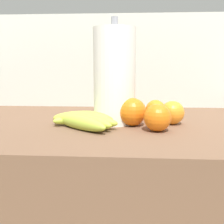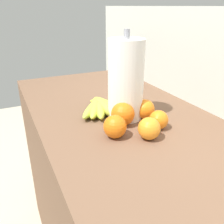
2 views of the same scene
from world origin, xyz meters
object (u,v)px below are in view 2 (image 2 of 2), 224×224
orange_back_left (149,129)px  paper_towel_roll (126,80)px  orange_front (123,114)px  orange_far_right (159,120)px  banana_bunch (102,106)px  orange_right (145,109)px  orange_back_right (115,127)px

orange_back_left → paper_towel_roll: 0.20m
orange_back_left → orange_front: 0.12m
orange_far_right → banana_bunch: bearing=-152.5°
orange_back_left → paper_towel_roll: paper_towel_roll is taller
orange_right → orange_far_right: (0.09, -0.00, -0.00)m
banana_bunch → orange_right: orange_right is taller
orange_back_right → orange_front: bearing=136.9°
orange_back_right → orange_front: size_ratio=0.90×
orange_back_right → paper_towel_roll: (-0.12, 0.10, 0.10)m
paper_towel_roll → orange_right: bearing=56.5°
orange_front → paper_towel_roll: size_ratio=0.26×
orange_front → paper_towel_roll: (-0.05, 0.04, 0.10)m
orange_right → orange_back_left: bearing=-27.2°
orange_back_right → paper_towel_roll: paper_towel_roll is taller
orange_back_right → paper_towel_roll: bearing=140.2°
banana_bunch → orange_back_left: size_ratio=3.18×
orange_back_left → orange_far_right: orange_back_left is taller
orange_back_right → orange_far_right: bearing=86.6°
banana_bunch → orange_back_left: bearing=10.1°
banana_bunch → orange_far_right: orange_far_right is taller
orange_far_right → orange_right: bearing=178.6°
banana_bunch → orange_front: orange_front is taller
banana_bunch → orange_back_right: 0.21m
banana_bunch → orange_front: bearing=7.5°
orange_back_right → orange_far_right: size_ratio=1.14×
orange_front → orange_far_right: bearing=51.4°
orange_back_right → orange_front: 0.09m
orange_back_left → orange_right: size_ratio=0.97×
orange_back_left → orange_far_right: (-0.04, 0.07, -0.00)m
orange_right → orange_far_right: bearing=-1.4°
orange_back_left → orange_back_right: size_ratio=0.95×
orange_right → paper_towel_roll: (-0.04, -0.06, 0.10)m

